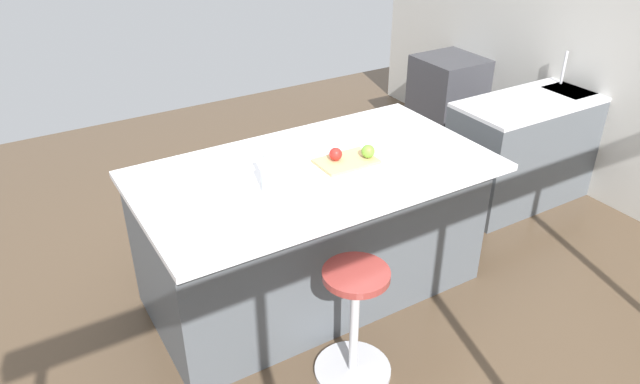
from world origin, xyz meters
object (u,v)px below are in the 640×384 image
object	(u,v)px
kitchen_island	(312,230)
cutting_board	(346,161)
stool_by_window	(354,327)
apple_red	(336,154)
apple_green	(368,151)
water_bottle	(267,173)
oven_range	(447,100)

from	to	relation	value
kitchen_island	cutting_board	distance (m)	0.53
stool_by_window	apple_red	bearing A→B (deg)	-114.31
apple_red	apple_green	bearing A→B (deg)	159.10
kitchen_island	apple_red	bearing A→B (deg)	158.93
apple_green	water_bottle	world-z (taller)	water_bottle
kitchen_island	cutting_board	size ratio (longest dim) A/B	6.02
kitchen_island	cutting_board	bearing A→B (deg)	156.49
stool_by_window	apple_green	xyz separation A→B (m)	(-0.52, -0.65, 0.67)
kitchen_island	apple_green	size ratio (longest dim) A/B	25.74
apple_green	cutting_board	bearing A→B (deg)	-17.09
water_bottle	apple_green	bearing A→B (deg)	-176.57
apple_red	water_bottle	world-z (taller)	water_bottle
oven_range	stool_by_window	bearing A→B (deg)	40.12
oven_range	apple_green	bearing A→B (deg)	36.50
apple_green	water_bottle	xyz separation A→B (m)	(0.71, 0.04, 0.06)
stool_by_window	cutting_board	xyz separation A→B (m)	(-0.38, -0.69, 0.62)
stool_by_window	cutting_board	bearing A→B (deg)	-119.02
kitchen_island	cutting_board	xyz separation A→B (m)	(-0.19, 0.08, 0.48)
cutting_board	apple_red	bearing A→B (deg)	-29.06
oven_range	cutting_board	distance (m)	2.74
oven_range	water_bottle	size ratio (longest dim) A/B	2.77
oven_range	kitchen_island	bearing A→B (deg)	30.46
apple_red	water_bottle	size ratio (longest dim) A/B	0.26
apple_green	stool_by_window	bearing A→B (deg)	51.57
stool_by_window	apple_green	bearing A→B (deg)	-128.43
apple_green	water_bottle	distance (m)	0.72
stool_by_window	apple_red	distance (m)	1.04
kitchen_island	apple_red	xyz separation A→B (m)	(-0.14, 0.05, 0.53)
kitchen_island	apple_red	distance (m)	0.55
oven_range	stool_by_window	distance (m)	3.42
kitchen_island	stool_by_window	size ratio (longest dim) A/B	3.00
oven_range	apple_red	xyz separation A→B (m)	(2.29, 1.48, 0.58)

